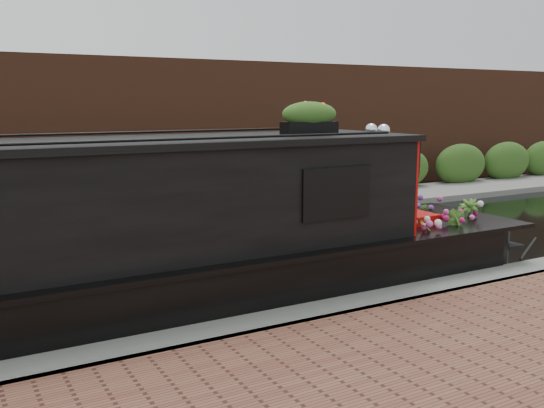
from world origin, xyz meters
TOP-DOWN VIEW (x-y plane):
  - ground at (0.00, 0.00)m, footprint 80.00×80.00m
  - near_bank_coping at (0.00, -3.30)m, footprint 40.00×0.60m
  - far_bank_path at (0.00, 4.20)m, footprint 40.00×2.40m
  - far_hedge at (0.00, 5.10)m, footprint 40.00×1.10m
  - far_brick_wall at (0.00, 7.20)m, footprint 40.00×1.00m
  - narrowboat at (-2.62, -1.88)m, footprint 12.95×2.30m
  - rope_fender at (4.27, -1.88)m, footprint 0.37×0.43m

SIDE VIEW (x-z plane):
  - ground at x=0.00m, z-range 0.00..0.00m
  - near_bank_coping at x=0.00m, z-range -0.25..0.25m
  - far_bank_path at x=0.00m, z-range -0.17..0.17m
  - far_hedge at x=0.00m, z-range -1.40..1.40m
  - far_brick_wall at x=0.00m, z-range -4.00..4.00m
  - rope_fender at x=4.27m, z-range 0.00..0.37m
  - narrowboat at x=-2.62m, z-range -0.63..2.43m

